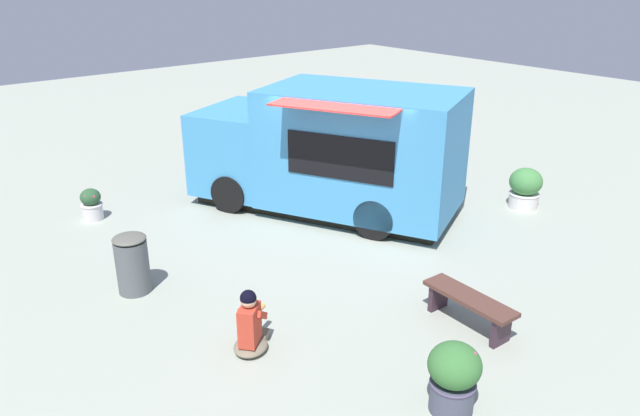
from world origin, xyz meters
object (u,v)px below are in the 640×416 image
object	(u,v)px
planter_flowering_near	(91,204)
trash_bin	(132,263)
person_customer	(250,326)
plaza_bench	(469,304)
food_truck	(332,153)
planter_flowering_side	(454,376)
planter_flowering_far	(525,187)

from	to	relation	value
planter_flowering_near	trash_bin	size ratio (longest dim) A/B	0.67
trash_bin	person_customer	bearing A→B (deg)	-167.62
person_customer	plaza_bench	world-z (taller)	person_customer
food_truck	trash_bin	xyz separation A→B (m)	(-0.63, 4.56, -0.72)
plaza_bench	planter_flowering_near	bearing A→B (deg)	20.31
person_customer	planter_flowering_side	world-z (taller)	person_customer
planter_flowering_far	plaza_bench	size ratio (longest dim) A/B	0.60
planter_flowering_near	planter_flowering_far	world-z (taller)	planter_flowering_far
planter_flowering_far	plaza_bench	bearing A→B (deg)	114.17
food_truck	person_customer	bearing A→B (deg)	127.21
planter_flowering_near	planter_flowering_side	xyz separation A→B (m)	(-8.08, -1.09, 0.15)
planter_flowering_far	planter_flowering_side	bearing A→B (deg)	116.21
planter_flowering_far	trash_bin	xyz separation A→B (m)	(1.89, 7.68, 0.04)
person_customer	planter_flowering_near	bearing A→B (deg)	-0.14
planter_flowering_side	person_customer	bearing A→B (deg)	24.50
planter_flowering_near	planter_flowering_side	size ratio (longest dim) A/B	0.74
planter_flowering_far	planter_flowering_side	size ratio (longest dim) A/B	0.98
planter_flowering_side	plaza_bench	distance (m)	1.82
food_truck	planter_flowering_near	xyz separation A→B (m)	(2.60, 4.01, -0.88)
planter_flowering_side	trash_bin	bearing A→B (deg)	18.65
planter_flowering_near	plaza_bench	xyz separation A→B (m)	(-7.13, -2.64, 0.03)
person_customer	planter_flowering_near	distance (m)	5.66
planter_flowering_near	planter_flowering_far	bearing A→B (deg)	-125.64
person_customer	planter_flowering_far	xyz separation A→B (m)	(0.55, -7.14, 0.09)
person_customer	planter_flowering_far	bearing A→B (deg)	-85.63
food_truck	person_customer	distance (m)	5.13
plaza_bench	trash_bin	xyz separation A→B (m)	(3.90, 3.19, 0.13)
planter_flowering_side	planter_flowering_far	bearing A→B (deg)	-63.79
planter_flowering_near	trash_bin	xyz separation A→B (m)	(-3.23, 0.55, 0.16)
planter_flowering_near	food_truck	bearing A→B (deg)	-122.94
planter_flowering_near	person_customer	bearing A→B (deg)	179.86
planter_flowering_side	plaza_bench	world-z (taller)	planter_flowering_side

